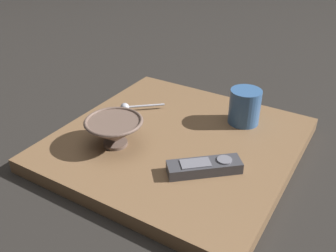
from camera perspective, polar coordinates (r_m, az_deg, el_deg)
ground_plane at (r=0.93m, az=1.30°, el=-3.56°), size 6.00×6.00×0.00m
table at (r=0.92m, az=1.32°, el=-2.68°), size 0.55×0.55×0.03m
cereal_bowl at (r=0.87m, az=-8.17°, el=-0.71°), size 0.14×0.14×0.07m
coffee_mug at (r=0.97m, az=11.61°, el=2.91°), size 0.08×0.08×0.09m
teaspoon at (r=1.02m, az=-5.94°, el=2.90°), size 0.08×0.10×0.02m
tv_remote_near at (r=0.79m, az=5.57°, el=-6.21°), size 0.14×0.15×0.03m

